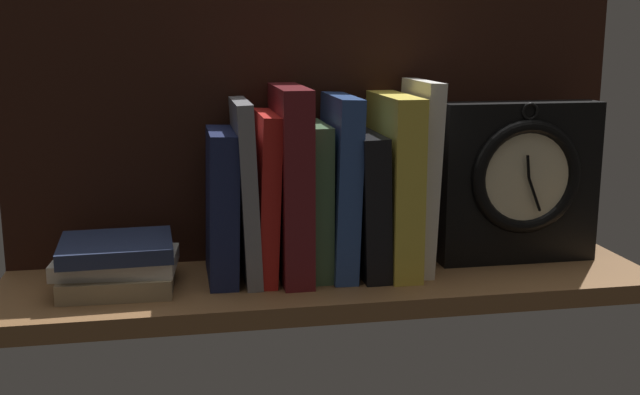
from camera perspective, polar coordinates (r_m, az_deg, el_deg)
ground_plane at (r=105.22cm, az=0.83°, el=-6.39°), size 86.60×22.61×2.50cm
back_panel at (r=111.12cm, az=-0.24°, el=5.07°), size 86.60×1.20×37.01cm
book_navy_bierce at (r=102.39cm, az=-7.20°, el=-0.58°), size 4.20×13.01×19.73cm
book_gray_chess at (r=102.22cm, az=-5.48°, el=0.53°), size 2.90×14.10×23.49cm
book_red_requiem at (r=102.63cm, az=-4.06°, el=0.14°), size 3.40×13.64×21.88cm
book_maroon_dawkins at (r=102.73cm, az=-2.17°, el=1.12°), size 3.88×16.02×25.16cm
book_green_romantic at (r=103.78cm, az=-0.26°, el=-0.12°), size 2.55×12.12×20.29cm
book_blue_modern at (r=104.01cm, az=1.41°, el=0.90°), size 3.84×14.10×23.95cm
book_black_skeptic at (r=105.30cm, az=3.30°, el=-0.34°), size 4.01×15.20×19.03cm
book_yellow_seinlanguage at (r=105.81cm, az=5.41°, el=1.05°), size 3.96×16.22×23.87cm
book_white_catcher at (r=106.62cm, az=7.17°, el=1.59°), size 3.16×12.72×25.74cm
framed_clock at (r=112.30cm, az=14.40°, el=1.15°), size 22.54×6.31×22.72cm
book_stack_side at (r=102.37cm, az=-14.61°, el=-4.72°), size 15.74×12.92×6.37cm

